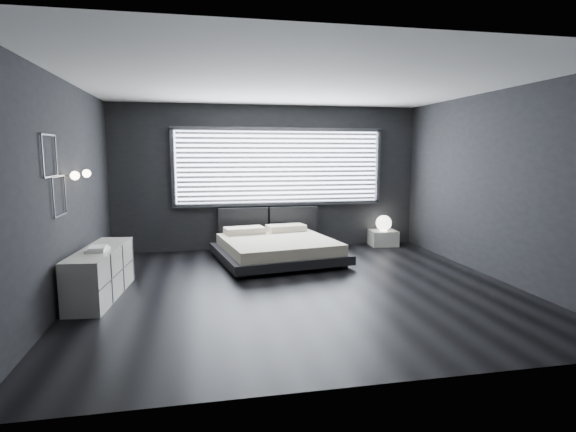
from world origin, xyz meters
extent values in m
plane|color=black|center=(0.00, 0.00, 0.00)|extent=(6.00, 6.00, 0.00)
plane|color=white|center=(0.00, 0.00, 2.80)|extent=(6.00, 6.00, 0.00)
cube|color=black|center=(0.00, 2.75, 1.40)|extent=(6.00, 0.04, 2.80)
cube|color=black|center=(0.00, -2.75, 1.40)|extent=(6.00, 0.04, 2.80)
cube|color=black|center=(-3.00, 0.00, 1.40)|extent=(0.04, 5.50, 2.80)
cube|color=black|center=(3.00, 0.00, 1.40)|extent=(0.04, 5.50, 2.80)
cube|color=white|center=(0.20, 2.73, 1.61)|extent=(4.00, 0.02, 1.38)
cube|color=#47474C|center=(-1.84, 2.70, 1.61)|extent=(0.06, 0.08, 1.48)
cube|color=#47474C|center=(2.24, 2.70, 1.61)|extent=(0.06, 0.08, 1.48)
cube|color=#47474C|center=(0.20, 2.70, 2.34)|extent=(4.14, 0.08, 0.06)
cube|color=#47474C|center=(0.20, 2.70, 0.88)|extent=(4.14, 0.08, 0.06)
cube|color=silver|center=(0.20, 2.67, 1.61)|extent=(3.94, 0.03, 1.32)
cube|color=black|center=(-0.54, 2.64, 0.57)|extent=(0.96, 0.16, 0.52)
cube|color=black|center=(0.46, 2.64, 0.57)|extent=(0.96, 0.16, 0.52)
cylinder|color=silver|center=(-2.95, 0.05, 1.60)|extent=(0.10, 0.02, 0.02)
sphere|color=#FFE5B7|center=(-2.88, 0.05, 1.60)|extent=(0.11, 0.11, 0.11)
cylinder|color=silver|center=(-2.95, 0.65, 1.60)|extent=(0.10, 0.02, 0.02)
sphere|color=#FFE5B7|center=(-2.88, 0.65, 1.60)|extent=(0.11, 0.11, 0.11)
cube|color=#47474C|center=(-2.98, -0.55, 2.08)|extent=(0.01, 0.46, 0.02)
cube|color=#47474C|center=(-2.98, -0.55, 1.62)|extent=(0.01, 0.46, 0.02)
cube|color=#47474C|center=(-2.98, -0.32, 1.85)|extent=(0.01, 0.02, 0.46)
cube|color=#47474C|center=(-2.98, -0.78, 1.85)|extent=(0.01, 0.02, 0.46)
cube|color=#47474C|center=(-2.98, -0.30, 1.61)|extent=(0.01, 0.46, 0.02)
cube|color=#47474C|center=(-2.98, -0.30, 1.15)|extent=(0.01, 0.46, 0.02)
cube|color=#47474C|center=(-2.98, -0.07, 1.38)|extent=(0.01, 0.02, 0.46)
cube|color=#47474C|center=(-2.98, -0.53, 1.38)|extent=(0.01, 0.02, 0.46)
cube|color=black|center=(-0.77, 0.64, 0.04)|extent=(0.13, 0.13, 0.07)
cube|color=black|center=(0.94, 0.93, 0.04)|extent=(0.13, 0.13, 0.07)
cube|color=black|center=(-1.03, 2.17, 0.04)|extent=(0.13, 0.13, 0.07)
cube|color=black|center=(0.69, 2.46, 0.04)|extent=(0.13, 0.13, 0.07)
cube|color=black|center=(-0.04, 1.55, 0.15)|extent=(2.30, 2.22, 0.15)
cube|color=beige|center=(-0.04, 1.55, 0.31)|extent=(2.06, 2.06, 0.18)
cube|color=beige|center=(-0.56, 2.19, 0.46)|extent=(0.77, 0.50, 0.12)
cube|color=beige|center=(0.25, 2.32, 0.46)|extent=(0.77, 0.50, 0.12)
cube|color=silver|center=(2.31, 2.50, 0.16)|extent=(0.56, 0.47, 0.31)
sphere|color=white|center=(2.31, 2.48, 0.47)|extent=(0.31, 0.31, 0.31)
cube|color=silver|center=(-2.65, 0.09, 0.32)|extent=(0.61, 1.65, 0.65)
cube|color=#47474C|center=(-2.42, 0.07, 0.32)|extent=(0.17, 1.59, 0.63)
cube|color=white|center=(-2.65, -0.05, 0.67)|extent=(0.26, 0.32, 0.04)
cube|color=white|center=(-2.64, -0.07, 0.70)|extent=(0.20, 0.27, 0.03)
camera|label=1|loc=(-1.35, -5.99, 1.88)|focal=28.00mm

